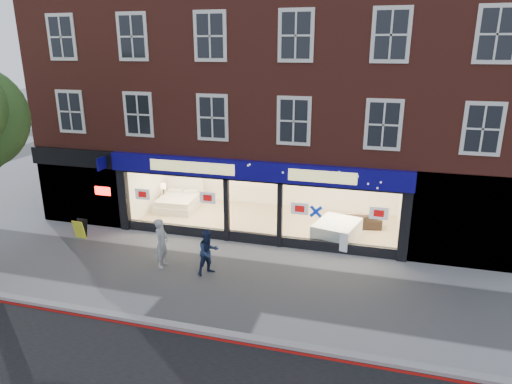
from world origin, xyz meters
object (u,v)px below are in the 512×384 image
at_px(pedestrian_blue, 208,252).
at_px(sofa, 355,220).
at_px(a_board, 80,229).
at_px(pedestrian_grey, 162,243).
at_px(display_bed, 179,201).
at_px(mattress_stack, 337,231).

bearing_deg(pedestrian_blue, sofa, -0.24).
xyz_separation_m(a_board, pedestrian_blue, (5.98, -1.43, 0.39)).
distance_m(pedestrian_grey, pedestrian_blue, 1.74).
bearing_deg(pedestrian_blue, pedestrian_grey, 126.46).
distance_m(display_bed, pedestrian_blue, 6.54).
bearing_deg(a_board, pedestrian_blue, -9.01).
distance_m(display_bed, mattress_stack, 7.61).
distance_m(display_bed, a_board, 4.70).
bearing_deg(display_bed, sofa, -4.84).
distance_m(a_board, pedestrian_blue, 6.16).
bearing_deg(a_board, sofa, 25.08).
relative_size(display_bed, mattress_stack, 1.03).
distance_m(sofa, a_board, 11.12).
bearing_deg(sofa, display_bed, -11.48).
height_order(display_bed, sofa, display_bed).
relative_size(sofa, a_board, 2.70).
xyz_separation_m(mattress_stack, pedestrian_blue, (-3.83, -3.75, 0.31)).
relative_size(pedestrian_grey, pedestrian_blue, 1.11).
distance_m(a_board, pedestrian_grey, 4.48).
xyz_separation_m(sofa, pedestrian_grey, (-6.17, -5.26, 0.46)).
height_order(sofa, pedestrian_grey, pedestrian_grey).
bearing_deg(sofa, a_board, 10.01).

